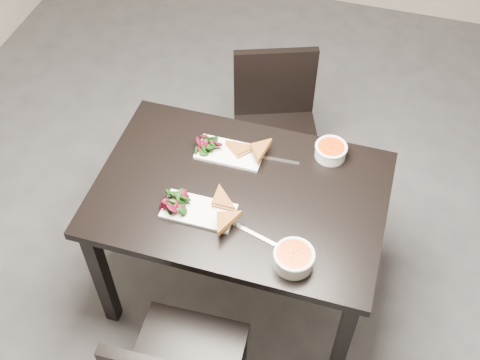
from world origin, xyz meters
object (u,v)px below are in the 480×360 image
Objects in this scene: chair_far at (276,121)px; plate_far at (230,153)px; plate_near at (199,211)px; soup_bowl_far at (331,150)px; table at (240,206)px; soup_bowl_near at (294,258)px.

plate_far is at bearing -119.60° from chair_far.
chair_far is at bearing 82.61° from plate_near.
soup_bowl_far reaches higher than plate_far.
table is 1.41× the size of chair_far.
plate_near is at bearing -134.70° from soup_bowl_far.
table is at bearing -136.85° from soup_bowl_far.
plate_far is at bearing 118.65° from table.
chair_far is at bearing 107.21° from soup_bowl_near.
plate_near is (-0.13, -0.15, 0.11)m from table.
table is at bearing -61.35° from plate_far.
plate_far is (-0.39, 0.47, -0.03)m from soup_bowl_near.
soup_bowl_near is (0.29, -0.28, 0.14)m from table.
plate_near is 0.34m from plate_far.
plate_far is (-0.09, -0.52, 0.27)m from chair_far.
soup_bowl_far is (0.03, 0.58, -0.00)m from soup_bowl_near.
table is 0.73m from chair_far.
table is 7.68× the size of soup_bowl_near.
soup_bowl_near is at bearing -93.13° from chair_far.
plate_near is 0.44m from soup_bowl_near.
plate_near is 2.07× the size of soup_bowl_far.
chair_far is 5.44× the size of soup_bowl_near.
chair_far is 2.94× the size of plate_near.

